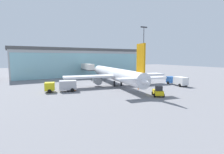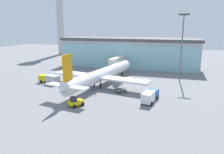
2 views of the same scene
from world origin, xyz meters
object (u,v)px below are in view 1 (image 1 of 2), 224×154
(fuel_truck, at_px, (177,81))
(pushback_tug, at_px, (158,92))
(jet_bridge, at_px, (86,67))
(airplane, at_px, (115,74))
(baggage_cart, at_px, (144,84))
(catering_truck, at_px, (62,86))
(safety_cone_nose, at_px, (138,88))
(safety_cone_wingtip, at_px, (75,90))
(apron_light_mast, at_px, (144,48))

(fuel_truck, relative_size, pushback_tug, 2.03)
(jet_bridge, bearing_deg, airplane, -172.27)
(baggage_cart, bearing_deg, catering_truck, -58.33)
(airplane, height_order, safety_cone_nose, airplane)
(jet_bridge, relative_size, pushback_tug, 3.95)
(safety_cone_nose, relative_size, safety_cone_wingtip, 1.00)
(airplane, height_order, safety_cone_wingtip, airplane)
(pushback_tug, height_order, safety_cone_wingtip, pushback_tug)
(apron_light_mast, xyz_separation_m, fuel_truck, (-5.80, -23.56, -10.84))
(catering_truck, bearing_deg, fuel_truck, -178.53)
(fuel_truck, height_order, safety_cone_wingtip, fuel_truck)
(apron_light_mast, bearing_deg, safety_cone_nose, -130.43)
(fuel_truck, xyz_separation_m, pushback_tug, (-15.18, -8.25, -0.49))
(safety_cone_nose, bearing_deg, catering_truck, 161.03)
(jet_bridge, height_order, pushback_tug, jet_bridge)
(jet_bridge, distance_m, fuel_truck, 35.26)
(apron_light_mast, height_order, pushback_tug, apron_light_mast)
(catering_truck, distance_m, safety_cone_wingtip, 3.27)
(catering_truck, xyz_separation_m, pushback_tug, (16.95, -14.85, -0.49))
(jet_bridge, height_order, safety_cone_wingtip, jet_bridge)
(pushback_tug, relative_size, safety_cone_nose, 6.74)
(jet_bridge, xyz_separation_m, safety_cone_wingtip, (-11.84, -24.25, -4.10))
(catering_truck, relative_size, baggage_cart, 2.37)
(apron_light_mast, distance_m, catering_truck, 42.94)
(apron_light_mast, xyz_separation_m, safety_cone_wingtip, (-34.90, -17.20, -12.03))
(airplane, relative_size, pushback_tug, 10.30)
(fuel_truck, height_order, baggage_cart, fuel_truck)
(airplane, relative_size, baggage_cart, 11.92)
(catering_truck, xyz_separation_m, baggage_cart, (23.54, -1.81, -0.97))
(jet_bridge, xyz_separation_m, fuel_truck, (17.25, -30.61, -2.91))
(apron_light_mast, xyz_separation_m, catering_truck, (-37.94, -16.95, -10.84))
(airplane, height_order, catering_truck, airplane)
(baggage_cart, bearing_deg, fuel_truck, 96.85)
(apron_light_mast, height_order, safety_cone_nose, apron_light_mast)
(catering_truck, distance_m, safety_cone_nose, 19.25)
(airplane, distance_m, pushback_tug, 17.42)
(safety_cone_nose, bearing_deg, jet_bridge, 96.21)
(apron_light_mast, bearing_deg, airplane, -146.26)
(apron_light_mast, bearing_deg, pushback_tug, -123.42)
(jet_bridge, relative_size, airplane, 0.38)
(apron_light_mast, bearing_deg, fuel_truck, -103.84)
(jet_bridge, bearing_deg, catering_truck, 152.61)
(airplane, relative_size, catering_truck, 5.02)
(catering_truck, bearing_deg, apron_light_mast, -142.83)
(pushback_tug, relative_size, safety_cone_wingtip, 6.74)
(apron_light_mast, distance_m, airplane, 27.72)
(jet_bridge, xyz_separation_m, pushback_tug, (2.07, -38.86, -3.40))
(catering_truck, height_order, safety_cone_nose, catering_truck)
(jet_bridge, xyz_separation_m, airplane, (1.25, -21.61, -1.08))
(apron_light_mast, relative_size, airplane, 0.55)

